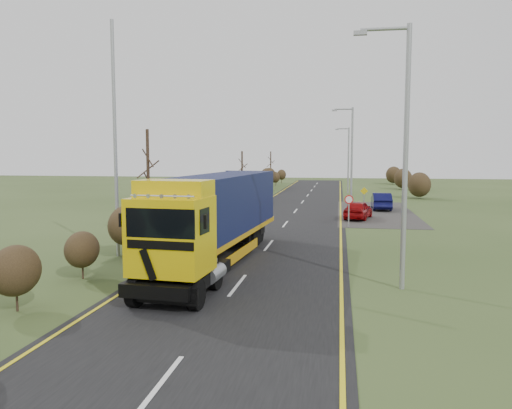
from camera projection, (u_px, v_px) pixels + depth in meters
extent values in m
plane|color=#33451D|center=(256.00, 262.00, 21.93)|extent=(160.00, 160.00, 0.00)
cube|color=black|center=(282.00, 229.00, 31.74)|extent=(8.00, 120.00, 0.02)
cube|color=#302D2A|center=(375.00, 213.00, 40.48)|extent=(6.00, 18.00, 0.02)
cube|color=gold|center=(225.00, 227.00, 32.34)|extent=(0.12, 116.00, 0.01)
cube|color=gold|center=(341.00, 230.00, 31.13)|extent=(0.12, 116.00, 0.01)
cube|color=silver|center=(159.00, 386.00, 10.15)|extent=(0.12, 3.00, 0.01)
cube|color=silver|center=(238.00, 285.00, 18.00)|extent=(0.12, 3.00, 0.01)
cube|color=silver|center=(269.00, 245.00, 25.85)|extent=(0.12, 3.00, 0.01)
cube|color=silver|center=(285.00, 224.00, 33.70)|extent=(0.12, 3.00, 0.01)
cube|color=silver|center=(296.00, 211.00, 41.55)|extent=(0.12, 3.00, 0.01)
cube|color=silver|center=(303.00, 202.00, 49.40)|extent=(0.12, 3.00, 0.01)
cube|color=silver|center=(308.00, 195.00, 57.25)|extent=(0.12, 3.00, 0.01)
cube|color=silver|center=(312.00, 190.00, 65.10)|extent=(0.12, 3.00, 0.01)
cube|color=silver|center=(315.00, 186.00, 72.95)|extent=(0.12, 3.00, 0.01)
cube|color=silver|center=(317.00, 183.00, 80.80)|extent=(0.12, 3.00, 0.01)
ellipsoid|color=black|center=(16.00, 270.00, 14.93)|extent=(1.34, 1.74, 1.54)
ellipsoid|color=black|center=(82.00, 249.00, 18.88)|extent=(1.21, 1.57, 1.39)
ellipsoid|color=black|center=(127.00, 225.00, 22.76)|extent=(1.58, 2.06, 1.82)
ellipsoid|color=black|center=(158.00, 208.00, 26.65)|extent=(1.96, 2.55, 2.25)
ellipsoid|color=black|center=(181.00, 204.00, 30.60)|extent=(1.83, 2.38, 2.10)
ellipsoid|color=black|center=(200.00, 204.00, 34.55)|extent=(1.37, 1.78, 1.57)
ellipsoid|color=black|center=(213.00, 201.00, 38.51)|extent=(1.20, 1.56, 1.38)
ellipsoid|color=black|center=(226.00, 193.00, 42.38)|extent=(1.55, 2.02, 1.78)
ellipsoid|color=black|center=(234.00, 186.00, 46.30)|extent=(1.95, 2.53, 2.24)
ellipsoid|color=black|center=(244.00, 184.00, 50.20)|extent=(1.85, 2.41, 2.13)
ellipsoid|color=black|center=(249.00, 186.00, 54.20)|extent=(1.40, 1.81, 1.61)
ellipsoid|color=black|center=(257.00, 185.00, 58.10)|extent=(1.19, 1.55, 1.37)
ellipsoid|color=black|center=(260.00, 181.00, 62.04)|extent=(1.52, 1.97, 1.75)
ellipsoid|color=black|center=(267.00, 176.00, 65.88)|extent=(1.93, 2.51, 2.22)
ellipsoid|color=black|center=(269.00, 175.00, 69.87)|extent=(1.88, 2.44, 2.16)
ellipsoid|color=black|center=(275.00, 177.00, 73.78)|extent=(1.43, 1.85, 1.64)
ellipsoid|color=black|center=(276.00, 177.00, 77.78)|extent=(1.19, 1.55, 1.37)
ellipsoid|color=black|center=(282.00, 175.00, 81.62)|extent=(1.49, 1.93, 1.71)
cylinder|color=#36261B|center=(148.00, 186.00, 26.62)|extent=(0.18, 0.18, 6.05)
cylinder|color=#36261B|center=(242.00, 175.00, 52.18)|extent=(0.18, 0.18, 5.06)
cylinder|color=#36261B|center=(271.00, 169.00, 73.76)|extent=(0.18, 0.18, 5.15)
cube|color=black|center=(181.00, 276.00, 16.74)|extent=(2.56, 4.44, 0.42)
cube|color=#DBBA09|center=(172.00, 235.00, 15.76)|extent=(2.48, 2.22, 2.42)
cube|color=black|center=(162.00, 295.00, 14.97)|extent=(2.32, 0.29, 0.51)
cube|color=black|center=(148.00, 265.00, 14.89)|extent=(0.56, 0.06, 1.00)
cube|color=black|center=(173.00, 266.00, 14.76)|extent=(0.56, 0.06, 1.00)
cube|color=black|center=(160.00, 223.00, 14.73)|extent=(2.18, 0.23, 0.88)
cube|color=black|center=(160.00, 245.00, 14.76)|extent=(2.13, 0.20, 0.26)
cube|color=#DBBA09|center=(174.00, 188.00, 15.93)|extent=(2.42, 1.48, 0.52)
cylinder|color=silver|center=(162.00, 196.00, 14.86)|extent=(2.04, 0.22, 0.06)
cube|color=black|center=(121.00, 220.00, 15.15)|extent=(0.09, 0.13, 0.42)
cube|color=black|center=(205.00, 222.00, 14.71)|extent=(0.09, 0.13, 0.42)
cylinder|color=gray|center=(154.00, 271.00, 17.27)|extent=(0.61, 1.25, 0.52)
cylinder|color=gray|center=(214.00, 273.00, 16.92)|extent=(0.61, 1.25, 0.52)
cube|color=#D69B0F|center=(222.00, 234.00, 22.61)|extent=(3.24, 11.86, 0.22)
cube|color=black|center=(222.00, 203.00, 22.47)|extent=(3.19, 11.48, 2.56)
cube|color=#0E143C|center=(245.00, 193.00, 28.06)|extent=(2.30, 0.24, 2.56)
cube|color=#0E143C|center=(183.00, 219.00, 16.89)|extent=(2.30, 0.24, 2.56)
cube|color=black|center=(238.00, 233.00, 26.13)|extent=(2.39, 3.50, 0.33)
cube|color=#D69B0F|center=(192.00, 250.00, 21.95)|extent=(0.45, 5.10, 0.42)
cube|color=#D69B0F|center=(243.00, 252.00, 21.58)|extent=(0.45, 5.10, 0.42)
cylinder|color=black|center=(135.00, 292.00, 15.45)|extent=(0.37, 0.99, 0.97)
cylinder|color=black|center=(196.00, 295.00, 15.13)|extent=(0.37, 0.99, 0.97)
cylinder|color=black|center=(162.00, 274.00, 17.73)|extent=(0.37, 0.99, 0.97)
cylinder|color=black|center=(215.00, 276.00, 17.41)|extent=(0.37, 0.99, 0.97)
cylinder|color=black|center=(216.00, 238.00, 25.48)|extent=(0.37, 0.99, 0.97)
cylinder|color=black|center=(253.00, 239.00, 25.16)|extent=(0.37, 0.99, 0.97)
cylinder|color=black|center=(220.00, 235.00, 26.40)|extent=(0.37, 0.99, 0.97)
cylinder|color=black|center=(256.00, 236.00, 26.08)|extent=(0.37, 0.99, 0.97)
cylinder|color=black|center=(224.00, 232.00, 27.31)|extent=(0.37, 0.99, 0.97)
cylinder|color=black|center=(259.00, 233.00, 26.99)|extent=(0.37, 0.99, 0.97)
imported|color=#8A0608|center=(358.00, 210.00, 36.43)|extent=(2.44, 4.23, 1.35)
imported|color=#090A36|center=(381.00, 201.00, 42.65)|extent=(1.53, 4.37, 1.44)
cylinder|color=#94979A|center=(406.00, 160.00, 17.13)|extent=(0.18, 0.18, 9.09)
cylinder|color=#94979A|center=(385.00, 29.00, 16.82)|extent=(1.62, 0.12, 0.12)
cube|color=#94979A|center=(360.00, 33.00, 16.96)|extent=(0.45, 0.18, 0.14)
cylinder|color=#94979A|center=(352.00, 158.00, 43.45)|extent=(0.18, 0.18, 8.77)
cylinder|color=#94979A|center=(344.00, 109.00, 43.15)|extent=(1.56, 0.12, 0.12)
cube|color=#94979A|center=(334.00, 110.00, 43.29)|extent=(0.44, 0.18, 0.14)
cylinder|color=#94979A|center=(348.00, 161.00, 60.23)|extent=(0.18, 0.18, 7.93)
cylinder|color=#94979A|center=(343.00, 129.00, 59.96)|extent=(1.41, 0.12, 0.12)
cube|color=#94979A|center=(337.00, 129.00, 60.08)|extent=(0.40, 0.16, 0.12)
cylinder|color=#94979A|center=(115.00, 140.00, 22.74)|extent=(0.16, 0.16, 10.72)
cylinder|color=#94979A|center=(349.00, 213.00, 32.39)|extent=(0.08, 0.08, 1.81)
cylinder|color=red|center=(349.00, 200.00, 32.27)|extent=(0.58, 0.04, 0.58)
cylinder|color=white|center=(349.00, 200.00, 32.25)|extent=(0.43, 0.02, 0.43)
cylinder|color=#94979A|center=(364.00, 200.00, 44.75)|extent=(0.08, 0.08, 1.35)
cube|color=#DEBF0C|center=(364.00, 191.00, 44.63)|extent=(0.68, 0.04, 0.68)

